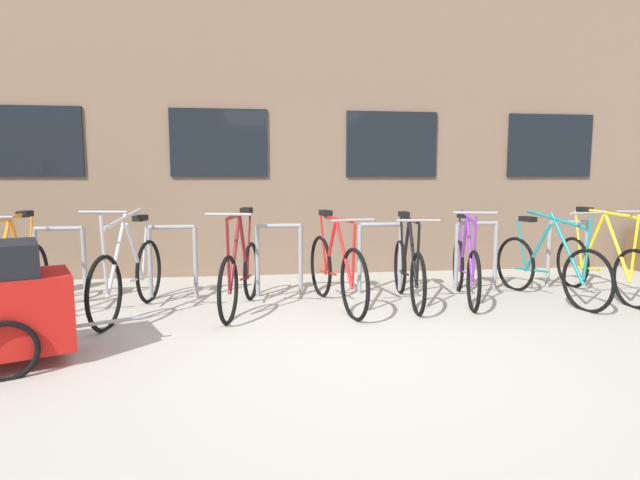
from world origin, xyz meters
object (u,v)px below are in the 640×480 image
at_px(bicycle_black, 408,269).
at_px(bicycle_red, 336,270).
at_px(bicycle_orange, 15,280).
at_px(bicycle_silver, 129,276).
at_px(bicycle_maroon, 241,274).
at_px(bicycle_yellow, 601,264).
at_px(bicycle_purple, 465,267).
at_px(bicycle_teal, 548,267).

bearing_deg(bicycle_black, bicycle_red, -175.23).
height_order(bicycle_orange, bicycle_silver, bicycle_silver).
distance_m(bicycle_orange, bicycle_silver, 1.05).
bearing_deg(bicycle_orange, bicycle_maroon, 2.70).
bearing_deg(bicycle_red, bicycle_yellow, 1.17).
distance_m(bicycle_orange, bicycle_purple, 4.67).
height_order(bicycle_orange, bicycle_teal, bicycle_orange).
bearing_deg(bicycle_teal, bicycle_yellow, 6.44).
bearing_deg(bicycle_silver, bicycle_orange, -176.55).
bearing_deg(bicycle_red, bicycle_black, 4.77).
bearing_deg(bicycle_yellow, bicycle_silver, -178.84).
bearing_deg(bicycle_silver, bicycle_black, 2.16).
height_order(bicycle_maroon, bicycle_purple, bicycle_maroon).
bearing_deg(bicycle_yellow, bicycle_orange, -178.45).
xyz_separation_m(bicycle_silver, bicycle_yellow, (5.24, 0.11, -0.02)).
height_order(bicycle_silver, bicycle_purple, bicycle_silver).
distance_m(bicycle_maroon, bicycle_teal, 3.43).
xyz_separation_m(bicycle_red, bicycle_yellow, (3.12, 0.06, -0.02)).
xyz_separation_m(bicycle_maroon, bicycle_silver, (-1.11, -0.04, 0.01)).
bearing_deg(bicycle_teal, bicycle_purple, 172.29).
bearing_deg(bicycle_teal, bicycle_silver, -179.65).
bearing_deg(bicycle_yellow, bicycle_black, 179.89).
xyz_separation_m(bicycle_orange, bicycle_silver, (1.05, 0.06, 0.00)).
distance_m(bicycle_silver, bicycle_purple, 3.62).
xyz_separation_m(bicycle_yellow, bicycle_purple, (-1.62, 0.05, -0.00)).
bearing_deg(bicycle_teal, bicycle_orange, -179.07).
xyz_separation_m(bicycle_black, bicycle_silver, (-2.93, -0.11, 0.02)).
relative_size(bicycle_maroon, bicycle_silver, 0.92).
relative_size(bicycle_black, bicycle_red, 0.93).
height_order(bicycle_maroon, bicycle_teal, bicycle_maroon).
bearing_deg(bicycle_purple, bicycle_teal, -7.71).
bearing_deg(bicycle_orange, bicycle_red, 1.91).
bearing_deg(bicycle_yellow, bicycle_red, -178.83).
height_order(bicycle_maroon, bicycle_yellow, bicycle_maroon).
relative_size(bicycle_black, bicycle_yellow, 0.96).
distance_m(bicycle_orange, bicycle_red, 3.17).
bearing_deg(bicycle_purple, bicycle_yellow, -1.63).
xyz_separation_m(bicycle_orange, bicycle_teal, (5.58, 0.09, -0.01)).
height_order(bicycle_black, bicycle_purple, bicycle_purple).
xyz_separation_m(bicycle_red, bicycle_teal, (2.42, -0.02, -0.02)).
bearing_deg(bicycle_teal, bicycle_red, 179.64).
distance_m(bicycle_silver, bicycle_yellow, 5.24).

